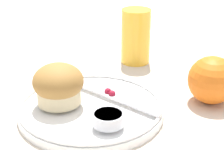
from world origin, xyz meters
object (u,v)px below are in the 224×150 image
at_px(orange_fruit, 212,80).
at_px(juice_glass, 136,36).
at_px(butter_knife, 116,98).
at_px(muffin, 58,85).

bearing_deg(orange_fruit, juice_glass, 173.15).
bearing_deg(butter_knife, orange_fruit, 48.71).
xyz_separation_m(butter_knife, juice_glass, (-0.14, 0.17, 0.04)).
height_order(muffin, juice_glass, juice_glass).
distance_m(butter_knife, juice_glass, 0.22).
height_order(butter_knife, juice_glass, juice_glass).
bearing_deg(muffin, butter_knife, 57.42).
bearing_deg(juice_glass, butter_knife, -51.80).
xyz_separation_m(orange_fruit, juice_glass, (-0.22, 0.03, 0.02)).
bearing_deg(juice_glass, muffin, -71.40).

